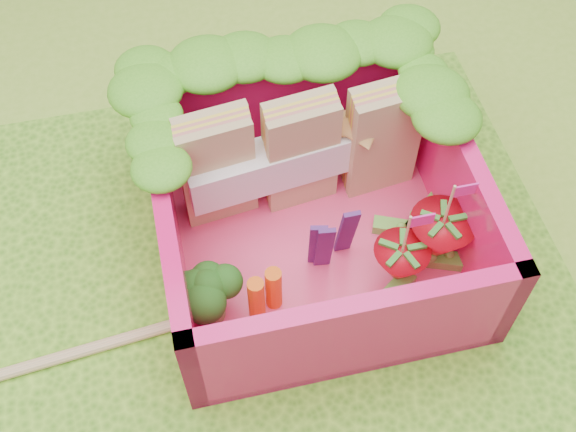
# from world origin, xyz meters

# --- Properties ---
(ground) EXTENTS (14.00, 14.00, 0.00)m
(ground) POSITION_xyz_m (0.00, 0.00, 0.00)
(ground) COLOR #8ABA34
(ground) RESTS_ON ground
(placemat) EXTENTS (2.60, 2.60, 0.03)m
(placemat) POSITION_xyz_m (0.00, 0.00, 0.01)
(placemat) COLOR #4C8C1F
(placemat) RESTS_ON ground
(bento_floor) EXTENTS (1.30, 1.30, 0.05)m
(bento_floor) POSITION_xyz_m (0.23, 0.25, 0.06)
(bento_floor) COLOR #F33E70
(bento_floor) RESTS_ON placemat
(bento_box) EXTENTS (1.30, 1.30, 0.55)m
(bento_box) POSITION_xyz_m (0.23, 0.25, 0.31)
(bento_box) COLOR #F81468
(bento_box) RESTS_ON placemat
(lettuce_ruffle) EXTENTS (1.43, 0.83, 0.11)m
(lettuce_ruffle) POSITION_xyz_m (0.23, 0.73, 0.64)
(lettuce_ruffle) COLOR #439C1C
(lettuce_ruffle) RESTS_ON bento_box
(sandwich_stack) EXTENTS (1.08, 0.30, 0.57)m
(sandwich_stack) POSITION_xyz_m (0.24, 0.52, 0.36)
(sandwich_stack) COLOR tan
(sandwich_stack) RESTS_ON bento_floor
(broccoli) EXTENTS (0.32, 0.32, 0.26)m
(broccoli) POSITION_xyz_m (-0.27, -0.03, 0.26)
(broccoli) COLOR #629146
(broccoli) RESTS_ON bento_floor
(carrot_sticks) EXTENTS (0.15, 0.11, 0.25)m
(carrot_sticks) POSITION_xyz_m (-0.05, -0.05, 0.20)
(carrot_sticks) COLOR orange
(carrot_sticks) RESTS_ON bento_floor
(purple_wedges) EXTENTS (0.21, 0.08, 0.38)m
(purple_wedges) POSITION_xyz_m (0.26, 0.10, 0.27)
(purple_wedges) COLOR #3F1750
(purple_wedges) RESTS_ON bento_floor
(strawberry_left) EXTENTS (0.23, 0.23, 0.47)m
(strawberry_left) POSITION_xyz_m (0.52, -0.04, 0.20)
(strawberry_left) COLOR #B70B23
(strawberry_left) RESTS_ON bento_floor
(strawberry_right) EXTENTS (0.28, 0.28, 0.52)m
(strawberry_right) POSITION_xyz_m (0.72, 0.03, 0.22)
(strawberry_right) COLOR #B70B23
(strawberry_right) RESTS_ON bento_floor
(snap_peas) EXTENTS (0.59, 0.62, 0.05)m
(snap_peas) POSITION_xyz_m (0.64, 0.07, 0.11)
(snap_peas) COLOR #5DB338
(snap_peas) RESTS_ON bento_floor
(chopsticks) EXTENTS (2.10, 0.25, 0.04)m
(chopsticks) POSITION_xyz_m (-0.88, -0.07, 0.05)
(chopsticks) COLOR #E6B77E
(chopsticks) RESTS_ON placemat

